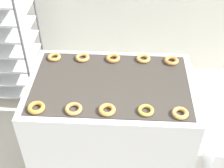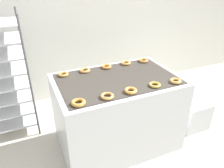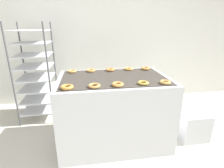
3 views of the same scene
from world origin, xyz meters
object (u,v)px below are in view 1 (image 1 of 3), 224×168
object	(u,v)px
donut_far_right	(143,59)
donut_far_rightmost	(171,61)
donut_near_leftmost	(36,108)
donut_far_center	(114,58)
donut_near_left	(74,109)
fryer_machine	(111,120)
donut_near_center	(107,110)
donut_far_left	(82,58)
baking_rack_cart	(7,36)
donut_far_leftmost	(54,57)
donut_near_rightmost	(180,113)
donut_near_right	(146,110)

from	to	relation	value
donut_far_right	donut_far_rightmost	world-z (taller)	donut_far_rightmost
donut_near_leftmost	donut_far_center	size ratio (longest dim) A/B	1.05
donut_near_left	fryer_machine	bearing A→B (deg)	51.63
donut_near_center	donut_far_left	world-z (taller)	donut_near_center
donut_near_left	donut_far_rightmost	world-z (taller)	donut_far_rightmost
fryer_machine	baking_rack_cart	world-z (taller)	baking_rack_cart
donut_near_left	donut_near_leftmost	bearing A→B (deg)	-179.21
donut_far_left	donut_far_right	size ratio (longest dim) A/B	1.01
donut_far_leftmost	donut_far_center	size ratio (longest dim) A/B	0.94
donut_near_rightmost	donut_far_rightmost	size ratio (longest dim) A/B	0.97
donut_far_right	donut_far_rightmost	size ratio (longest dim) A/B	0.98
donut_far_left	fryer_machine	bearing A→B (deg)	-49.27
baking_rack_cart	donut_far_rightmost	distance (m)	1.73
donut_near_center	donut_far_center	distance (m)	0.64
donut_near_right	donut_near_rightmost	world-z (taller)	donut_near_rightmost
donut_far_left	donut_near_left	bearing A→B (deg)	-88.63
donut_near_leftmost	donut_near_center	distance (m)	0.52
donut_far_leftmost	donut_far_right	bearing A→B (deg)	1.41
donut_near_center	donut_far_rightmost	world-z (taller)	same
donut_near_leftmost	donut_near_right	bearing A→B (deg)	1.22
donut_far_left	donut_far_center	xyz separation A→B (m)	(0.28, 0.00, 0.00)
donut_near_leftmost	donut_far_leftmost	world-z (taller)	donut_near_leftmost
fryer_machine	donut_near_left	xyz separation A→B (m)	(-0.26, -0.32, 0.46)
donut_near_rightmost	donut_far_rightmost	distance (m)	0.64
donut_near_left	donut_near_rightmost	world-z (taller)	donut_near_rightmost
donut_far_rightmost	donut_near_left	bearing A→B (deg)	-140.47
donut_near_right	donut_near_rightmost	size ratio (longest dim) A/B	0.99
donut_far_right	donut_near_left	bearing A→B (deg)	-128.71
donut_near_left	donut_far_center	bearing A→B (deg)	67.94
donut_far_rightmost	donut_near_leftmost	bearing A→B (deg)	-148.55
fryer_machine	donut_near_center	distance (m)	0.56
donut_near_left	donut_far_leftmost	distance (m)	0.69
donut_near_left	donut_far_right	size ratio (longest dim) A/B	1.04
donut_near_leftmost	donut_near_right	world-z (taller)	donut_near_leftmost
donut_near_left	donut_far_left	xyz separation A→B (m)	(-0.02, 0.64, 0.00)
donut_far_leftmost	donut_far_rightmost	size ratio (longest dim) A/B	0.93
donut_near_left	donut_far_leftmost	xyz separation A→B (m)	(-0.27, 0.64, 0.00)
donut_far_center	donut_far_leftmost	bearing A→B (deg)	-178.91
donut_near_leftmost	donut_far_center	bearing A→B (deg)	50.40
donut_far_left	donut_far_center	distance (m)	0.28
fryer_machine	donut_near_center	size ratio (longest dim) A/B	10.83
baking_rack_cart	donut_near_leftmost	world-z (taller)	baking_rack_cart
donut_near_center	donut_far_rightmost	xyz separation A→B (m)	(0.52, 0.63, -0.00)
donut_near_left	donut_far_rightmost	distance (m)	1.00
donut_near_right	donut_far_leftmost	distance (m)	1.01
donut_near_rightmost	donut_near_right	bearing A→B (deg)	176.14
donut_near_center	donut_far_leftmost	xyz separation A→B (m)	(-0.51, 0.63, -0.00)
baking_rack_cart	donut_near_rightmost	distance (m)	2.02
fryer_machine	donut_far_leftmost	xyz separation A→B (m)	(-0.52, 0.31, 0.46)
donut_far_leftmost	donut_far_rightmost	bearing A→B (deg)	0.04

